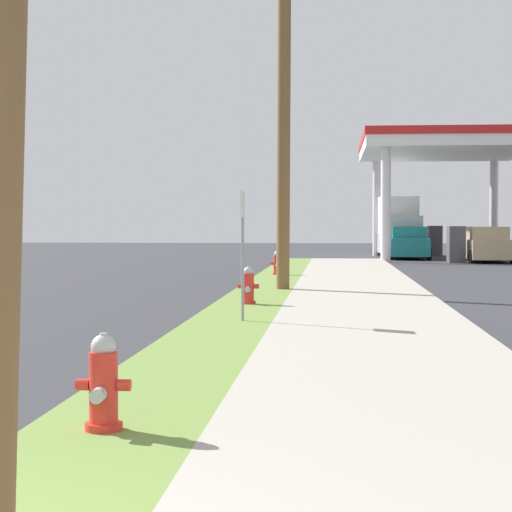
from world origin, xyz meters
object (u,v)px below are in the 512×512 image
Objects in this scene: fire_hydrant_second at (248,287)px; utility_pole_midground at (284,99)px; truck_silver_at_forecourt at (397,228)px; fire_hydrant_nearest at (103,388)px; fire_hydrant_third at (277,264)px; street_sign_post at (243,228)px; car_tan_by_near_pump at (487,246)px; car_teal_by_far_pump at (408,244)px.

fire_hydrant_second is 6.10m from utility_pole_midground.
truck_silver_at_forecourt is at bearing 80.48° from utility_pole_midground.
fire_hydrant_third is at bearing 90.01° from fire_hydrant_nearest.
street_sign_post is (0.27, 8.17, 1.19)m from fire_hydrant_nearest.
car_tan_by_near_pump is (8.46, 23.98, 0.28)m from fire_hydrant_second.
street_sign_post is 31.10m from car_teal_by_far_pump.
utility_pole_midground is at bearing 87.95° from street_sign_post.
car_teal_by_far_pump is (5.09, 30.66, -0.91)m from street_sign_post.
street_sign_post reaches higher than fire_hydrant_third.
truck_silver_at_forecourt is (4.99, 31.33, 1.04)m from fire_hydrant_second.
utility_pole_midground is (0.54, 15.69, 4.25)m from fire_hydrant_nearest.
car_tan_by_near_pump is 0.70× the size of truck_silver_at_forecourt.
street_sign_post is at bearing -99.43° from car_teal_by_far_pump.
car_teal_by_far_pump is at bearing 79.11° from fire_hydrant_second.
fire_hydrant_second is at bearing 93.50° from street_sign_post.
utility_pole_midground is 1.99× the size of car_tan_by_near_pump.
car_teal_by_far_pump reaches higher than fire_hydrant_third.
utility_pole_midground is 4.24× the size of street_sign_post.
fire_hydrant_nearest is 0.11× the size of truck_silver_at_forecourt.
street_sign_post is at bearing -88.86° from fire_hydrant_third.
street_sign_post is 34.85m from truck_silver_at_forecourt.
car_teal_by_far_pump is at bearing 78.23° from utility_pole_midground.
utility_pole_midground is 8.13m from street_sign_post.
truck_silver_at_forecourt is at bearing 83.23° from fire_hydrant_nearest.
street_sign_post is (0.19, -3.18, 1.19)m from fire_hydrant_second.
car_tan_by_near_pump reaches higher than fire_hydrant_nearest.
fire_hydrant_nearest is at bearing -91.97° from utility_pole_midground.
utility_pole_midground reaches higher than fire_hydrant_nearest.
car_tan_by_near_pump is 0.99× the size of car_teal_by_far_pump.
utility_pole_midground is at bearing 83.91° from fire_hydrant_second.
fire_hydrant_third is 21.26m from truck_silver_at_forecourt.
fire_hydrant_second is at bearing 89.62° from fire_hydrant_nearest.
car_teal_by_far_pump is at bearing -85.58° from truck_silver_at_forecourt.
car_teal_by_far_pump is (5.36, 38.83, 0.28)m from fire_hydrant_nearest.
truck_silver_at_forecourt reaches higher than car_tan_by_near_pump.
fire_hydrant_third is 0.08× the size of utility_pole_midground.
fire_hydrant_second is 27.98m from car_teal_by_far_pump.
car_tan_by_near_pump is at bearing 73.08° from street_sign_post.
fire_hydrant_nearest is 22.07m from fire_hydrant_third.
utility_pole_midground is (0.54, -6.38, 4.25)m from fire_hydrant_third.
fire_hydrant_nearest is 1.00× the size of fire_hydrant_second.
fire_hydrant_nearest and fire_hydrant_second have the same top height.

